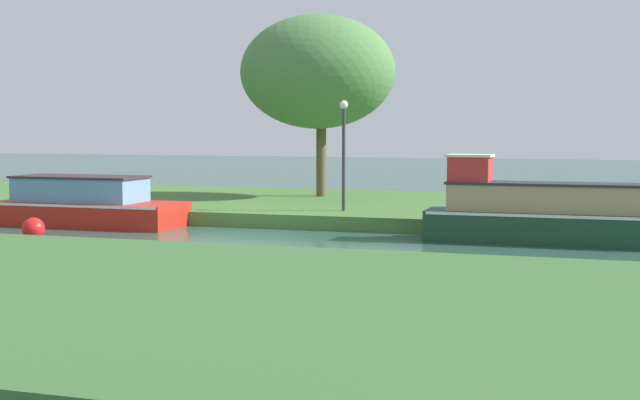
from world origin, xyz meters
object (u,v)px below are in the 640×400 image
lamp_post (344,142)px  channel_buoy (33,229)px  forest_barge (585,216)px  red_narrowboat (87,205)px  mooring_post_near (127,195)px  willow_tree_left (317,72)px

lamp_post → channel_buoy: size_ratio=5.67×
channel_buoy → lamp_post: bearing=41.8°
lamp_post → channel_buoy: (-6.34, -5.67, -2.08)m
forest_barge → red_narrowboat: (-13.57, 0.00, -0.09)m
forest_barge → red_narrowboat: size_ratio=1.49×
forest_barge → lamp_post: 7.29m
mooring_post_near → willow_tree_left: bearing=53.5°
willow_tree_left → red_narrowboat: bearing=-123.5°
lamp_post → mooring_post_near: (-6.40, -1.02, -1.57)m
forest_barge → channel_buoy: forest_barge is taller
lamp_post → red_narrowboat: bearing=-160.6°
forest_barge → red_narrowboat: 13.57m
willow_tree_left → mooring_post_near: willow_tree_left is taller
red_narrowboat → mooring_post_near: size_ratio=7.00×
forest_barge → lamp_post: bearing=160.0°
lamp_post → mooring_post_near: 6.67m
forest_barge → mooring_post_near: 13.15m
red_narrowboat → lamp_post: lamp_post is taller
willow_tree_left → channel_buoy: 11.83m
lamp_post → channel_buoy: lamp_post is taller
willow_tree_left → channel_buoy: size_ratio=11.16×
forest_barge → channel_buoy: bearing=-166.0°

